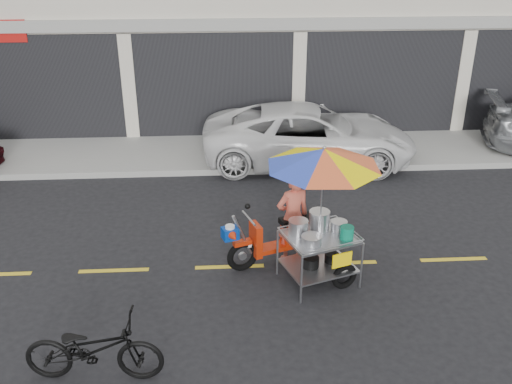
{
  "coord_description": "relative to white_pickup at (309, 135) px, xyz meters",
  "views": [
    {
      "loc": [
        -2.05,
        -8.45,
        5.44
      ],
      "look_at": [
        -1.5,
        0.6,
        1.15
      ],
      "focal_mm": 40.0,
      "sensor_mm": 36.0,
      "label": 1
    }
  ],
  "objects": [
    {
      "name": "near_bicycle",
      "position": [
        -3.85,
        -7.26,
        -0.24
      ],
      "size": [
        1.85,
        0.76,
        0.95
      ],
      "primitive_type": "imported",
      "rotation": [
        0.0,
        0.0,
        1.5
      ],
      "color": "black",
      "rests_on": "ground"
    },
    {
      "name": "centerline",
      "position": [
        -0.06,
        -4.7,
        -0.72
      ],
      "size": [
        42.0,
        0.1,
        0.01
      ],
      "primitive_type": "cube",
      "color": "gold",
      "rests_on": "ground"
    },
    {
      "name": "sidewalk",
      "position": [
        -0.06,
        0.8,
        -0.64
      ],
      "size": [
        45.0,
        3.0,
        0.15
      ],
      "primitive_type": "cube",
      "color": "gray",
      "rests_on": "ground"
    },
    {
      "name": "food_vendor_rig",
      "position": [
        -0.73,
        -4.91,
        0.78
      ],
      "size": [
        2.78,
        2.32,
        2.39
      ],
      "rotation": [
        0.0,
        0.0,
        0.34
      ],
      "color": "black",
      "rests_on": "ground"
    },
    {
      "name": "ground",
      "position": [
        -0.06,
        -4.7,
        -0.72
      ],
      "size": [
        90.0,
        90.0,
        0.0
      ],
      "primitive_type": "plane",
      "color": "black"
    },
    {
      "name": "white_pickup",
      "position": [
        0.0,
        0.0,
        0.0
      ],
      "size": [
        5.32,
        2.72,
        1.44
      ],
      "primitive_type": "imported",
      "rotation": [
        0.0,
        0.0,
        1.5
      ],
      "color": "white",
      "rests_on": "ground"
    }
  ]
}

